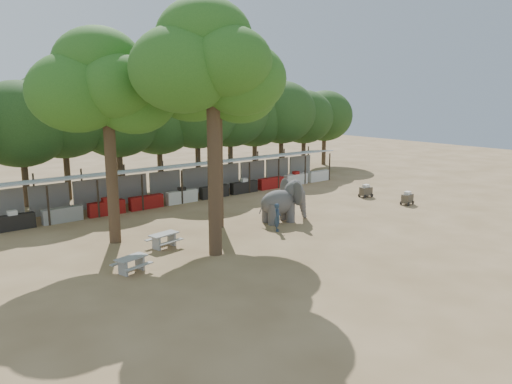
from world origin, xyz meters
TOP-DOWN VIEW (x-y plane):
  - ground at (0.00, 0.00)m, footprint 100.00×100.00m
  - vendor_stalls at (-0.00, 13.84)m, footprint 28.00×2.99m
  - yard_tree_left at (-9.13, 7.19)m, footprint 7.10×6.90m
  - yard_tree_center at (-6.13, 2.19)m, footprint 7.10×6.90m
  - yard_tree_back at (-3.13, 6.19)m, footprint 7.10×6.90m
  - backdrop_trees at (0.00, 19.00)m, footprint 46.46×5.95m
  - elephant at (0.85, 4.56)m, footprint 3.38×2.53m
  - handler at (-0.90, 3.17)m, footprint 0.67×0.69m
  - picnic_table_near at (-10.31, 2.28)m, footprint 1.68×1.58m
  - picnic_table_far at (-7.45, 4.53)m, footprint 1.70×1.58m
  - cart_front at (10.65, 2.43)m, footprint 1.04×0.76m
  - cart_back at (10.41, 5.90)m, footprint 1.05×0.75m

SIDE VIEW (x-z plane):
  - ground at x=0.00m, z-range 0.00..0.00m
  - picnic_table_near at x=-10.31m, z-range 0.11..0.82m
  - cart_front at x=10.65m, z-range -0.01..0.93m
  - cart_back at x=10.41m, z-range -0.01..0.95m
  - picnic_table_far at x=-7.45m, z-range 0.11..0.86m
  - handler at x=-0.90m, z-range 0.00..1.61m
  - vendor_stalls at x=0.00m, z-range -0.22..2.58m
  - elephant at x=0.85m, z-range 0.00..2.53m
  - backdrop_trees at x=0.00m, z-range 1.35..9.68m
  - yard_tree_left at x=-9.13m, z-range 2.69..13.71m
  - yard_tree_back at x=-3.13m, z-range 2.86..14.22m
  - yard_tree_center at x=-6.13m, z-range 3.19..15.23m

